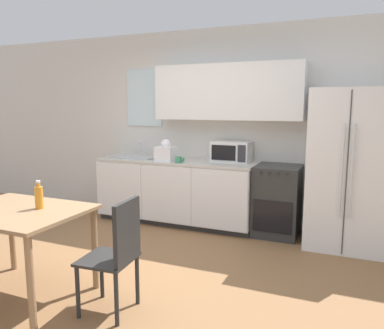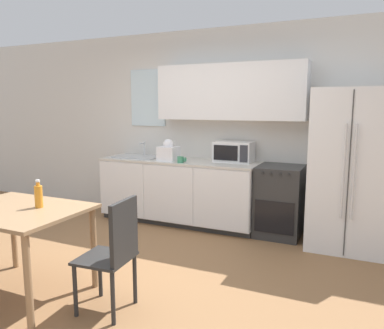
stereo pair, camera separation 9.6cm
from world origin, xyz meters
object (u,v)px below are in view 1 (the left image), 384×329
Objects in this scene: microwave at (231,152)px; coffee_mug at (179,160)px; dining_table at (17,222)px; oven_range at (277,201)px; refrigerator at (347,169)px; drink_bottle at (39,197)px; dining_chair_side at (118,249)px.

coffee_mug is (-0.61, -0.37, -0.09)m from microwave.
dining_table is (-0.50, -2.19, -0.27)m from coffee_mug.
dining_table is (-1.76, -2.46, 0.22)m from oven_range.
drink_bottle is at bearing -136.43° from refrigerator.
coffee_mug is 2.18m from dining_chair_side.
microwave is (-1.45, 0.18, 0.12)m from refrigerator.
drink_bottle is at bearing -99.31° from coffee_mug.
drink_bottle reaches higher than dining_table.
refrigerator is at bearing -5.51° from oven_range.
microwave is at bearing 68.95° from drink_bottle.
refrigerator is 3.31m from drink_bottle.
microwave is at bearing 66.65° from dining_table.
oven_range is at bearing 54.47° from dining_table.
oven_range is 7.46× the size of coffee_mug.
oven_range is at bearing -23.19° from dining_chair_side.
coffee_mug is 0.13× the size of dining_chair_side.
coffee_mug is 2.27m from dining_table.
dining_table is (-2.56, -2.38, -0.25)m from refrigerator.
microwave is 2.12× the size of drink_bottle.
oven_range reaches higher than dining_table.
dining_table is at bearing -113.35° from microwave.
refrigerator is at bearing 5.33° from coffee_mug.
refrigerator is at bearing -39.44° from dining_chair_side.
coffee_mug reaches higher than dining_table.
coffee_mug is at bearing -174.67° from refrigerator.
dining_chair_side reaches higher than oven_range.
drink_bottle is (-0.34, -2.09, -0.06)m from coffee_mug.
oven_range is 2.50m from dining_chair_side.
coffee_mug reaches higher than oven_range.
oven_range is 3.71× the size of drink_bottle.
oven_range is 0.93m from refrigerator.
dining_chair_side is at bearing -108.94° from oven_range.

